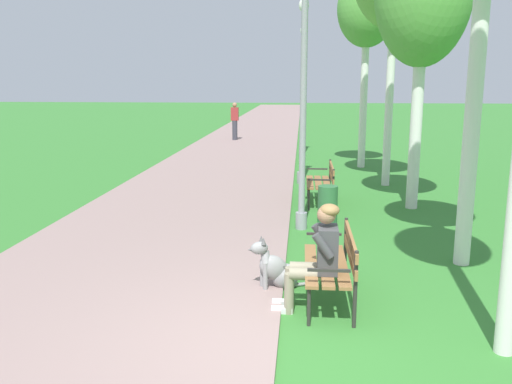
# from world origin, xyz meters

# --- Properties ---
(ground_plane) EXTENTS (120.00, 120.00, 0.00)m
(ground_plane) POSITION_xyz_m (0.00, 0.00, 0.00)
(ground_plane) COLOR #33752D
(paved_path) EXTENTS (4.27, 60.00, 0.04)m
(paved_path) POSITION_xyz_m (-2.24, 24.00, 0.02)
(paved_path) COLOR gray
(paved_path) RESTS_ON ground
(park_bench_near) EXTENTS (0.55, 1.50, 0.85)m
(park_bench_near) POSITION_xyz_m (0.50, 1.24, 0.51)
(park_bench_near) COLOR olive
(park_bench_near) RESTS_ON ground
(park_bench_mid) EXTENTS (0.55, 1.50, 0.85)m
(park_bench_mid) POSITION_xyz_m (0.55, 6.55, 0.51)
(park_bench_mid) COLOR olive
(park_bench_mid) RESTS_ON ground
(person_seated_on_near_bench) EXTENTS (0.74, 0.49, 1.25)m
(person_seated_on_near_bench) POSITION_xyz_m (0.29, 0.95, 0.68)
(person_seated_on_near_bench) COLOR gray
(person_seated_on_near_bench) RESTS_ON ground
(dog_grey) EXTENTS (0.79, 0.45, 0.71)m
(dog_grey) POSITION_xyz_m (-0.19, 1.57, 0.26)
(dog_grey) COLOR gray
(dog_grey) RESTS_ON ground
(lamp_post_near) EXTENTS (0.24, 0.24, 4.23)m
(lamp_post_near) POSITION_xyz_m (0.11, 4.44, 2.19)
(lamp_post_near) COLOR gray
(lamp_post_near) RESTS_ON ground
(lamp_post_mid) EXTENTS (0.24, 0.24, 4.50)m
(lamp_post_mid) POSITION_xyz_m (0.08, 8.80, 2.33)
(lamp_post_mid) COLOR gray
(lamp_post_mid) RESTS_ON ground
(lamp_post_far) EXTENTS (0.24, 0.24, 4.36)m
(lamp_post_far) POSITION_xyz_m (0.10, 13.94, 2.25)
(lamp_post_far) COLOR gray
(lamp_post_far) RESTS_ON ground
(birch_tree_fifth) EXTENTS (1.71, 1.68, 5.71)m
(birch_tree_fifth) POSITION_xyz_m (1.89, 11.63, 4.53)
(birch_tree_fifth) COLOR silver
(birch_tree_fifth) RESTS_ON ground
(litter_bin) EXTENTS (0.36, 0.36, 0.70)m
(litter_bin) POSITION_xyz_m (0.58, 4.87, 0.35)
(litter_bin) COLOR #2D6638
(litter_bin) RESTS_ON ground
(pedestrian_distant) EXTENTS (0.32, 0.22, 1.65)m
(pedestrian_distant) POSITION_xyz_m (-2.82, 18.64, 0.84)
(pedestrian_distant) COLOR #383842
(pedestrian_distant) RESTS_ON ground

